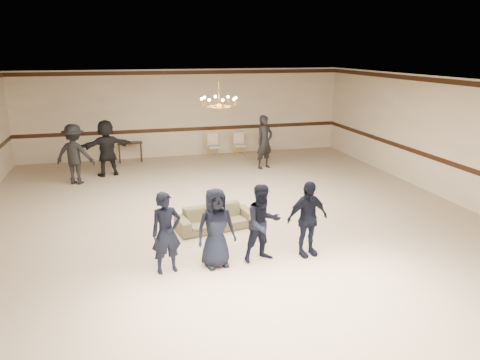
{
  "coord_description": "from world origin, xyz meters",
  "views": [
    {
      "loc": [
        -2.32,
        -9.72,
        3.88
      ],
      "look_at": [
        0.13,
        -0.5,
        1.11
      ],
      "focal_mm": 33.72,
      "sensor_mm": 36.0,
      "label": 1
    }
  ],
  "objects_px": {
    "boy_d": "(307,219)",
    "boy_c": "(263,223)",
    "banquet_chair_left": "(214,146)",
    "adult_mid": "(107,148)",
    "banquet_chair_right": "(265,143)",
    "boy_a": "(166,233)",
    "console_table": "(130,152)",
    "boy_b": "(216,228)",
    "settee": "(215,218)",
    "banquet_chair_mid": "(240,145)",
    "adult_right": "(264,142)",
    "chandelier": "(219,93)",
    "adult_left": "(75,154)"
  },
  "relations": [
    {
      "from": "chandelier",
      "to": "adult_left",
      "type": "height_order",
      "value": "chandelier"
    },
    {
      "from": "boy_a",
      "to": "boy_b",
      "type": "bearing_deg",
      "value": -11.37
    },
    {
      "from": "banquet_chair_right",
      "to": "console_table",
      "type": "bearing_deg",
      "value": 172.9
    },
    {
      "from": "boy_b",
      "to": "banquet_chair_mid",
      "type": "distance_m",
      "value": 8.92
    },
    {
      "from": "boy_c",
      "to": "settee",
      "type": "bearing_deg",
      "value": 97.11
    },
    {
      "from": "adult_left",
      "to": "banquet_chair_mid",
      "type": "distance_m",
      "value": 6.06
    },
    {
      "from": "adult_right",
      "to": "banquet_chair_right",
      "type": "height_order",
      "value": "adult_right"
    },
    {
      "from": "chandelier",
      "to": "boy_d",
      "type": "distance_m",
      "value": 3.99
    },
    {
      "from": "adult_mid",
      "to": "banquet_chair_right",
      "type": "relative_size",
      "value": 2.0
    },
    {
      "from": "chandelier",
      "to": "console_table",
      "type": "height_order",
      "value": "chandelier"
    },
    {
      "from": "chandelier",
      "to": "adult_left",
      "type": "bearing_deg",
      "value": 140.12
    },
    {
      "from": "settee",
      "to": "adult_right",
      "type": "height_order",
      "value": "adult_right"
    },
    {
      "from": "adult_left",
      "to": "banquet_chair_right",
      "type": "relative_size",
      "value": 2.0
    },
    {
      "from": "boy_d",
      "to": "boy_c",
      "type": "bearing_deg",
      "value": 170.51
    },
    {
      "from": "boy_c",
      "to": "adult_mid",
      "type": "height_order",
      "value": "adult_mid"
    },
    {
      "from": "banquet_chair_right",
      "to": "chandelier",
      "type": "bearing_deg",
      "value": -123.77
    },
    {
      "from": "adult_mid",
      "to": "banquet_chair_mid",
      "type": "height_order",
      "value": "adult_mid"
    },
    {
      "from": "boy_c",
      "to": "adult_right",
      "type": "height_order",
      "value": "adult_right"
    },
    {
      "from": "banquet_chair_mid",
      "to": "adult_right",
      "type": "bearing_deg",
      "value": -76.62
    },
    {
      "from": "boy_d",
      "to": "adult_mid",
      "type": "bearing_deg",
      "value": 109.13
    },
    {
      "from": "boy_c",
      "to": "banquet_chair_left",
      "type": "distance_m",
      "value": 8.54
    },
    {
      "from": "boy_b",
      "to": "boy_c",
      "type": "bearing_deg",
      "value": -8.89
    },
    {
      "from": "adult_left",
      "to": "boy_c",
      "type": "bearing_deg",
      "value": 140.71
    },
    {
      "from": "banquet_chair_left",
      "to": "console_table",
      "type": "relative_size",
      "value": 1.06
    },
    {
      "from": "banquet_chair_left",
      "to": "banquet_chair_right",
      "type": "bearing_deg",
      "value": -2.85
    },
    {
      "from": "boy_a",
      "to": "boy_c",
      "type": "relative_size",
      "value": 1.0
    },
    {
      "from": "chandelier",
      "to": "banquet_chair_mid",
      "type": "height_order",
      "value": "chandelier"
    },
    {
      "from": "adult_left",
      "to": "adult_mid",
      "type": "height_order",
      "value": "same"
    },
    {
      "from": "boy_a",
      "to": "adult_right",
      "type": "bearing_deg",
      "value": 47.74
    },
    {
      "from": "boy_d",
      "to": "console_table",
      "type": "relative_size",
      "value": 1.76
    },
    {
      "from": "boy_b",
      "to": "console_table",
      "type": "xyz_separation_m",
      "value": [
        -1.29,
        8.7,
        -0.39
      ]
    },
    {
      "from": "settee",
      "to": "banquet_chair_right",
      "type": "bearing_deg",
      "value": 53.38
    },
    {
      "from": "adult_mid",
      "to": "banquet_chair_right",
      "type": "bearing_deg",
      "value": 179.73
    },
    {
      "from": "settee",
      "to": "banquet_chair_right",
      "type": "xyz_separation_m",
      "value": [
        3.35,
        6.73,
        0.19
      ]
    },
    {
      "from": "boy_c",
      "to": "banquet_chair_right",
      "type": "relative_size",
      "value": 1.67
    },
    {
      "from": "chandelier",
      "to": "boy_c",
      "type": "xyz_separation_m",
      "value": [
        0.12,
        -3.22,
        -2.12
      ]
    },
    {
      "from": "boy_a",
      "to": "boy_c",
      "type": "xyz_separation_m",
      "value": [
        1.8,
        0.0,
        0.0
      ]
    },
    {
      "from": "banquet_chair_mid",
      "to": "boy_c",
      "type": "bearing_deg",
      "value": -99.49
    },
    {
      "from": "adult_mid",
      "to": "console_table",
      "type": "bearing_deg",
      "value": -128.54
    },
    {
      "from": "chandelier",
      "to": "adult_mid",
      "type": "distance_m",
      "value": 5.13
    },
    {
      "from": "adult_mid",
      "to": "adult_right",
      "type": "height_order",
      "value": "same"
    },
    {
      "from": "boy_d",
      "to": "banquet_chair_mid",
      "type": "xyz_separation_m",
      "value": [
        0.91,
        8.5,
        -0.3
      ]
    },
    {
      "from": "banquet_chair_mid",
      "to": "boy_d",
      "type": "bearing_deg",
      "value": -93.58
    },
    {
      "from": "adult_right",
      "to": "banquet_chair_right",
      "type": "relative_size",
      "value": 2.0
    },
    {
      "from": "boy_d",
      "to": "settee",
      "type": "distance_m",
      "value": 2.33
    },
    {
      "from": "boy_a",
      "to": "settee",
      "type": "xyz_separation_m",
      "value": [
        1.25,
        1.76,
        -0.5
      ]
    },
    {
      "from": "adult_left",
      "to": "adult_mid",
      "type": "distance_m",
      "value": 1.14
    },
    {
      "from": "adult_mid",
      "to": "banquet_chair_right",
      "type": "distance_m",
      "value": 5.94
    },
    {
      "from": "settee",
      "to": "console_table",
      "type": "relative_size",
      "value": 2.05
    },
    {
      "from": "boy_b",
      "to": "settee",
      "type": "xyz_separation_m",
      "value": [
        0.35,
        1.76,
        -0.5
      ]
    }
  ]
}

